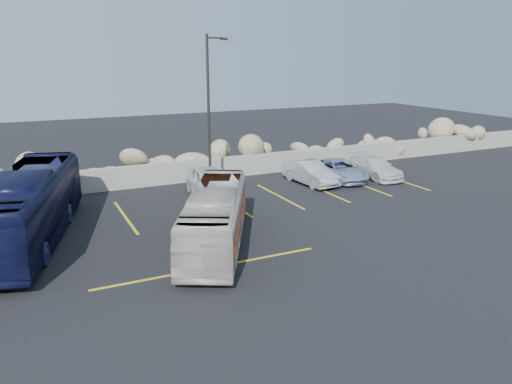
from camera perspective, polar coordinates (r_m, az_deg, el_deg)
name	(u,v)px	position (r m, az deg, el deg)	size (l,w,h in m)	color
ground	(240,265)	(17.41, -1.85, -8.30)	(90.00, 90.00, 0.00)	black
seawall	(152,175)	(28.09, -11.82, 1.93)	(60.00, 0.40, 1.20)	#99968B
riprap_pile	(146,158)	(29.09, -12.47, 3.76)	(54.00, 2.80, 2.60)	#988464
parking_lines	(281,205)	(24.03, 2.91, -1.51)	(18.16, 9.36, 0.01)	yellow
lamppost	(210,110)	(25.85, -5.32, 9.36)	(1.14, 0.18, 8.00)	#2A2725
vintage_bus	(216,217)	(18.82, -4.64, -2.85)	(1.87, 7.99, 2.23)	beige
tour_coach	(28,207)	(20.98, -24.64, -1.53)	(2.34, 9.99, 2.78)	#101438
car_a	(210,183)	(25.26, -5.30, 1.07)	(1.80, 4.47, 1.52)	silver
car_b	(310,173)	(27.97, 6.22, 2.18)	(1.34, 3.84, 1.27)	#B0B1B5
car_c	(375,167)	(30.16, 13.39, 2.75)	(1.68, 4.12, 1.20)	silver
car_d	(340,170)	(29.14, 9.55, 2.49)	(1.93, 4.19, 1.16)	#8194B7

